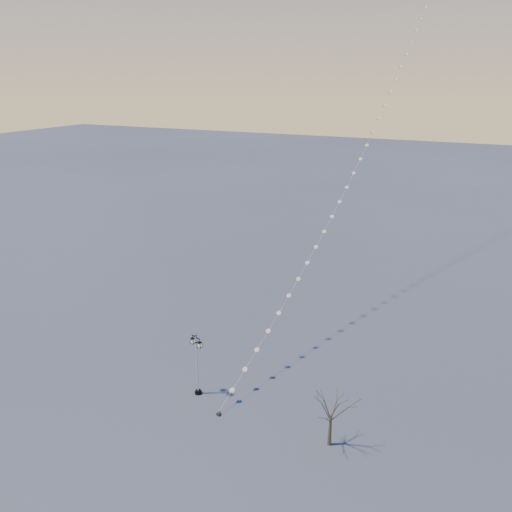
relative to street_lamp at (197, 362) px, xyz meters
The scene contains 4 objects.
ground 2.75m from the street_lamp, 54.83° to the right, with size 300.00×300.00×0.00m, color #515152.
street_lamp is the anchor object (origin of this frame).
bare_tree 9.31m from the street_lamp, ahead, with size 2.18×2.18×3.62m.
kite_train 27.83m from the street_lamp, 79.19° to the left, with size 4.92×50.30×33.59m.
Camera 1 is at (14.71, -22.92, 19.63)m, focal length 35.65 mm.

